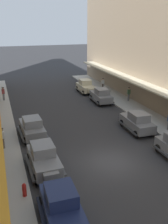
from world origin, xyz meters
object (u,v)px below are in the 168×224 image
Objects in this scene: parked_car_3 at (62,207)px; pedestrian_2 at (3,94)px; parked_car_1 at (101,95)px; parked_car_4 at (44,157)px; parked_car_6 at (86,86)px; fire_hydrant at (24,190)px; pedestrian_3 at (129,94)px; pedestrian_1 at (103,84)px; parked_car_2 at (137,121)px; pedestrian_0 at (2,138)px; parked_car_0 at (32,127)px.

parked_car_3 reaches higher than pedestrian_2.
parked_car_4 is at bearing -126.88° from parked_car_1.
parked_car_6 is (9.40, 18.04, 0.00)m from parked_car_4.
parked_car_4 is at bearing 57.65° from fire_hydrant.
pedestrian_2 is at bearing 160.19° from pedestrian_3.
parked_car_1 is 1.01× the size of parked_car_4.
parked_car_3 reaches higher than fire_hydrant.
pedestrian_2 is (-11.48, 4.62, 0.07)m from parked_car_1.
pedestrian_1 and pedestrian_2 have the same top height.
parked_car_3 reaches higher than pedestrian_1.
parked_car_2 reaches higher than pedestrian_0.
parked_car_4 is at bearing -123.72° from pedestrian_1.
parked_car_6 is at bearing 49.93° from pedestrian_0.
pedestrian_3 is at bearing 44.89° from fire_hydrant.
pedestrian_2 is (0.62, 13.53, 0.00)m from pedestrian_0.
pedestrian_3 is (3.63, -6.00, 0.07)m from parked_car_6.
parked_car_6 reaches higher than pedestrian_0.
parked_car_0 is 12.02m from pedestrian_2.
parked_car_4 reaches higher than pedestrian_1.
parked_car_3 is at bearing -127.42° from pedestrian_3.
parked_car_4 is at bearing -83.84° from pedestrian_2.
parked_car_2 is at bearing -113.90° from pedestrian_3.
pedestrian_0 is 1.00× the size of pedestrian_3.
fire_hydrant is 0.49× the size of pedestrian_0.
parked_car_3 reaches higher than pedestrian_0.
parked_car_6 reaches higher than pedestrian_3.
pedestrian_0 is 17.54m from pedestrian_3.
parked_car_4 is 17.74m from pedestrian_3.
parked_car_2 is 17.74m from pedestrian_2.
parked_car_0 is 1.00× the size of parked_car_2.
pedestrian_0 is at bearing -92.63° from pedestrian_2.
pedestrian_2 is (-1.85, 22.45, 0.07)m from parked_car_3.
parked_car_0 is at bearing 33.31° from pedestrian_0.
parked_car_1 reaches higher than pedestrian_0.
parked_car_4 is (-0.02, -5.55, 0.00)m from parked_car_0.
pedestrian_0 is (-2.52, -1.66, 0.07)m from parked_car_0.
fire_hydrant is at bearing -150.50° from parked_car_2.
parked_car_0 is 2.58× the size of pedestrian_0.
parked_car_1 is 3.51m from pedestrian_3.
parked_car_4 is (0.03, 5.03, 0.00)m from parked_car_3.
pedestrian_1 is 1.00× the size of pedestrian_3.
parked_car_2 reaches higher than pedestrian_1.
parked_car_1 is 20.26m from parked_car_3.
parked_car_2 is 1.00× the size of parked_car_4.
pedestrian_3 is (3.73, 8.41, 0.07)m from parked_car_2.
pedestrian_3 is at bearing -81.93° from pedestrian_1.
pedestrian_2 is at bearing 158.08° from parked_car_1.
pedestrian_2 and pedestrian_3 have the same top height.
parked_car_6 is at bearing 67.75° from parked_car_3.
pedestrian_3 is at bearing 66.10° from parked_car_2.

